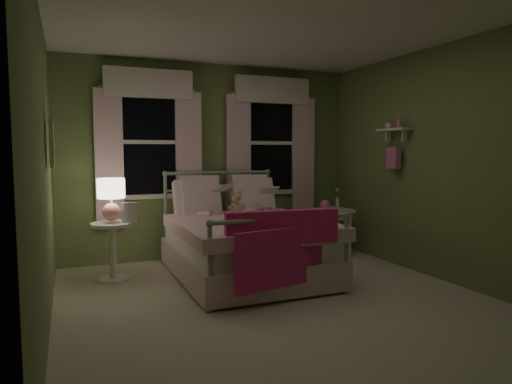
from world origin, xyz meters
name	(u,v)px	position (x,y,z in m)	size (l,w,h in m)	color
room_shell	(279,165)	(0.00, 0.00, 1.30)	(4.20, 4.20, 4.20)	silver
bed	(244,243)	(0.02, 0.95, 0.38)	(1.58, 2.04, 1.18)	white
pink_throw	(284,239)	(0.02, -0.08, 0.61)	(1.10, 0.31, 0.71)	#DD2B73
child_left	(210,193)	(-0.26, 1.37, 0.93)	(0.26, 0.17, 0.72)	#F7D1DD
child_right	(253,193)	(0.30, 1.37, 0.92)	(0.34, 0.26, 0.70)	#F7D1DD
book_left	(216,192)	(-0.26, 1.12, 0.96)	(0.20, 0.27, 0.03)	beige
book_right	(261,194)	(0.30, 1.12, 0.92)	(0.20, 0.27, 0.02)	beige
teddy_bear	(236,205)	(0.02, 1.21, 0.79)	(0.22, 0.17, 0.29)	tan
nightstand_left	(113,243)	(-1.40, 1.33, 0.42)	(0.46, 0.46, 0.65)	white
table_lamp	(111,195)	(-1.40, 1.33, 0.95)	(0.30, 0.30, 0.47)	pink
book_nightstand	(122,222)	(-1.30, 1.25, 0.66)	(0.16, 0.22, 0.02)	beige
nightstand_right	(332,216)	(1.48, 1.43, 0.55)	(0.50, 0.40, 0.64)	white
pink_toy	(326,205)	(1.38, 1.42, 0.71)	(0.14, 0.19, 0.14)	pink
bud_vase	(337,198)	(1.60, 1.48, 0.79)	(0.06, 0.06, 0.28)	white
window_left	(150,136)	(-0.85, 2.03, 1.62)	(1.34, 0.13, 1.96)	black
window_right	(272,138)	(0.85, 2.03, 1.62)	(1.34, 0.13, 1.96)	black
wall_shelf	(394,144)	(1.90, 0.70, 1.52)	(0.15, 0.50, 0.60)	white
framed_picture	(52,144)	(-1.95, 0.60, 1.50)	(0.03, 0.32, 0.42)	beige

